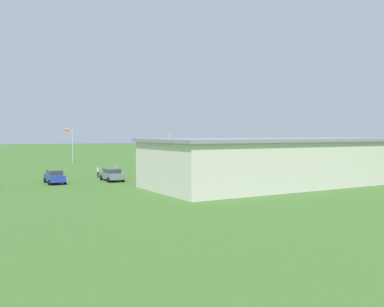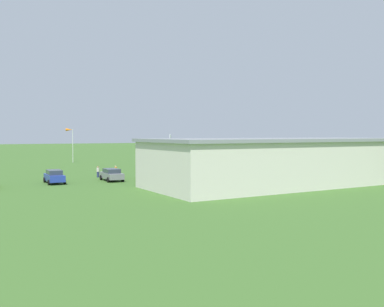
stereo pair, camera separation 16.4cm
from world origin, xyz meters
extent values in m
plane|color=#3D6628|center=(0.00, 0.00, 0.00)|extent=(400.00, 400.00, 0.00)
cube|color=beige|center=(0.30, 34.69, 2.51)|extent=(31.80, 13.76, 5.03)
cube|color=gray|center=(0.30, 34.69, 5.20)|extent=(32.43, 14.38, 0.35)
cube|color=#384251|center=(0.58, 28.47, 2.06)|extent=(10.00, 0.61, 4.12)
cylinder|color=silver|center=(0.26, 1.97, 3.41)|extent=(4.85, 6.16, 2.56)
cone|color=black|center=(2.37, 4.91, 2.59)|extent=(1.12, 1.14, 0.90)
cube|color=silver|center=(0.69, 2.58, 3.08)|extent=(7.89, 6.27, 0.46)
cube|color=silver|center=(1.08, 3.11, 4.16)|extent=(7.89, 6.27, 0.46)
cube|color=silver|center=(-1.35, -0.27, 5.11)|extent=(0.88, 1.16, 1.51)
cube|color=silver|center=(-1.49, -0.46, 4.10)|extent=(2.63, 2.24, 0.28)
cylinder|color=black|center=(1.24, 1.71, 2.00)|extent=(0.49, 0.60, 0.64)
cylinder|color=black|center=(-0.30, 2.82, 2.00)|extent=(0.49, 0.60, 0.64)
cylinder|color=#332D28|center=(3.13, 1.23, 3.62)|extent=(0.27, 0.33, 1.19)
cylinder|color=#332D28|center=(-1.35, 4.46, 3.62)|extent=(0.27, 0.33, 1.19)
cube|color=#1E6B38|center=(-13.86, 20.32, 0.67)|extent=(1.99, 4.51, 0.70)
cube|color=#2D3842|center=(-13.86, 20.32, 1.27)|extent=(1.68, 2.56, 0.50)
cylinder|color=black|center=(-14.65, 21.87, 0.32)|extent=(0.26, 0.65, 0.64)
cylinder|color=black|center=(-12.90, 21.77, 0.32)|extent=(0.26, 0.65, 0.64)
cylinder|color=black|center=(-14.81, 18.87, 0.32)|extent=(0.26, 0.65, 0.64)
cylinder|color=black|center=(-13.07, 18.77, 0.32)|extent=(0.26, 0.65, 0.64)
cube|color=slate|center=(16.71, 21.83, 0.67)|extent=(1.88, 4.61, 0.70)
cube|color=#2D3842|center=(16.71, 21.83, 1.27)|extent=(1.64, 2.59, 0.52)
cylinder|color=black|center=(15.78, 23.39, 0.32)|extent=(0.23, 0.64, 0.64)
cylinder|color=black|center=(17.62, 23.40, 0.32)|extent=(0.23, 0.64, 0.64)
cylinder|color=black|center=(15.81, 20.26, 0.32)|extent=(0.23, 0.64, 0.64)
cylinder|color=black|center=(17.65, 20.28, 0.32)|extent=(0.23, 0.64, 0.64)
cube|color=#23389E|center=(23.60, 21.45, 0.69)|extent=(1.79, 4.57, 0.75)
cube|color=#2D3842|center=(23.60, 21.45, 1.34)|extent=(1.56, 2.57, 0.54)
cylinder|color=black|center=(22.72, 22.99, 0.32)|extent=(0.23, 0.64, 0.64)
cylinder|color=black|center=(24.46, 23.01, 0.32)|extent=(0.23, 0.64, 0.64)
cylinder|color=black|center=(22.74, 19.89, 0.32)|extent=(0.23, 0.64, 0.64)
cylinder|color=black|center=(24.49, 19.91, 0.32)|extent=(0.23, 0.64, 0.64)
cylinder|color=navy|center=(17.09, 16.71, 0.39)|extent=(0.41, 0.41, 0.78)
cylinder|color=beige|center=(17.09, 16.71, 1.05)|extent=(0.48, 0.48, 0.55)
sphere|color=#9E704C|center=(17.09, 16.71, 1.43)|extent=(0.21, 0.21, 0.21)
cylinder|color=navy|center=(-16.59, 21.88, 0.42)|extent=(0.45, 0.45, 0.83)
cylinder|color=orange|center=(-16.59, 21.88, 1.13)|extent=(0.53, 0.53, 0.59)
sphere|color=beige|center=(-16.59, 21.88, 1.53)|extent=(0.23, 0.23, 0.23)
cylinder|color=#B23333|center=(15.23, 18.70, 0.42)|extent=(0.34, 0.34, 0.84)
cylinder|color=orange|center=(15.23, 18.70, 1.14)|extent=(0.40, 0.40, 0.60)
sphere|color=#D8AD84|center=(15.23, 18.70, 1.55)|extent=(0.23, 0.23, 0.23)
cylinder|color=orange|center=(12.62, 20.24, 0.39)|extent=(0.39, 0.39, 0.78)
cylinder|color=navy|center=(12.62, 20.24, 1.06)|extent=(0.47, 0.47, 0.55)
sphere|color=brown|center=(12.62, 20.24, 1.44)|extent=(0.21, 0.21, 0.21)
cylinder|color=silver|center=(13.63, -15.95, 3.46)|extent=(0.12, 0.12, 6.93)
cone|color=orange|center=(14.33, -15.95, 6.78)|extent=(1.43, 1.12, 0.60)
camera|label=1|loc=(32.57, 74.46, 5.86)|focal=40.51mm
camera|label=2|loc=(32.42, 74.54, 5.86)|focal=40.51mm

